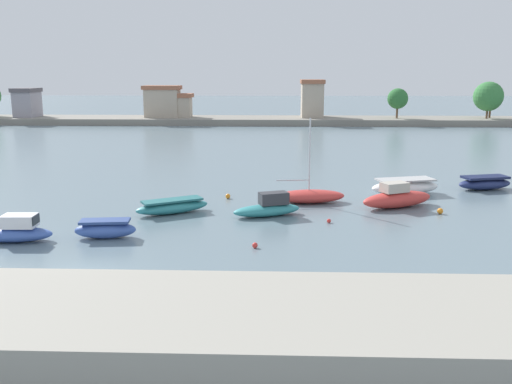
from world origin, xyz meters
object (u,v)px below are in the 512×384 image
at_px(mooring_buoy_2, 228,196).
at_px(mooring_buoy_1, 440,211).
at_px(moored_boat_7, 405,187).
at_px(moored_boat_3, 172,207).
at_px(moored_boat_2, 105,229).
at_px(moored_boat_4, 268,208).
at_px(moored_boat_1, 13,232).
at_px(mooring_buoy_3, 255,245).
at_px(moored_boat_6, 397,198).
at_px(mooring_buoy_0, 329,221).
at_px(moored_boat_8, 485,183).
at_px(moored_boat_5, 309,196).

bearing_deg(mooring_buoy_2, mooring_buoy_1, -15.68).
bearing_deg(moored_boat_7, moored_boat_3, -173.94).
distance_m(moored_boat_2, moored_boat_4, 10.25).
distance_m(moored_boat_1, mooring_buoy_3, 13.10).
height_order(moored_boat_6, mooring_buoy_3, moored_boat_6).
bearing_deg(moored_boat_7, moored_boat_6, -124.86).
distance_m(moored_boat_6, mooring_buoy_0, 6.51).
bearing_deg(mooring_buoy_1, moored_boat_4, -175.50).
relative_size(moored_boat_1, moored_boat_2, 1.31).
bearing_deg(mooring_buoy_0, mooring_buoy_2, 136.29).
height_order(moored_boat_8, mooring_buoy_2, moored_boat_8).
bearing_deg(mooring_buoy_3, moored_boat_1, 176.97).
xyz_separation_m(moored_boat_1, moored_boat_5, (16.49, 9.68, -0.07)).
xyz_separation_m(moored_boat_6, moored_boat_8, (8.08, 6.12, -0.13)).
bearing_deg(moored_boat_7, mooring_buoy_1, -96.30).
xyz_separation_m(mooring_buoy_2, mooring_buoy_3, (2.39, -11.45, -0.03)).
bearing_deg(moored_boat_7, moored_boat_8, 1.37).
height_order(moored_boat_3, mooring_buoy_3, moored_boat_3).
xyz_separation_m(moored_boat_7, mooring_buoy_0, (-6.43, -8.35, -0.44)).
xyz_separation_m(moored_boat_2, mooring_buoy_0, (12.57, 3.56, -0.37)).
height_order(moored_boat_4, moored_boat_6, moored_boat_6).
distance_m(moored_boat_5, moored_boat_8, 14.78).
bearing_deg(mooring_buoy_3, moored_boat_5, 71.77).
height_order(moored_boat_2, moored_boat_7, moored_boat_7).
distance_m(moored_boat_3, moored_boat_8, 24.40).
relative_size(moored_boat_1, mooring_buoy_1, 11.86).
bearing_deg(moored_boat_8, moored_boat_1, -168.62).
bearing_deg(moored_boat_3, mooring_buoy_0, -40.76).
distance_m(mooring_buoy_2, mooring_buoy_3, 11.69).
xyz_separation_m(moored_boat_5, mooring_buoy_3, (-3.42, -10.37, -0.33)).
height_order(moored_boat_5, moored_boat_6, moored_boat_5).
bearing_deg(moored_boat_6, moored_boat_4, 171.30).
distance_m(moored_boat_3, mooring_buoy_2, 5.46).
bearing_deg(mooring_buoy_3, moored_boat_4, 84.92).
bearing_deg(moored_boat_3, moored_boat_5, -9.17).
relative_size(moored_boat_4, mooring_buoy_2, 13.21).
xyz_separation_m(moored_boat_1, moored_boat_4, (13.66, 5.94, -0.02)).
height_order(moored_boat_4, mooring_buoy_2, moored_boat_4).
relative_size(moored_boat_3, moored_boat_7, 0.87).
relative_size(moored_boat_5, mooring_buoy_2, 16.76).
height_order(moored_boat_7, mooring_buoy_2, moored_boat_7).
height_order(moored_boat_4, moored_boat_8, moored_boat_4).
bearing_deg(moored_boat_2, moored_boat_6, 17.58).
relative_size(mooring_buoy_2, mooring_buoy_3, 1.20).
xyz_separation_m(moored_boat_6, mooring_buoy_2, (-11.64, 2.19, -0.45)).
distance_m(moored_boat_1, mooring_buoy_1, 25.65).
relative_size(moored_boat_6, mooring_buoy_1, 14.69).
height_order(moored_boat_8, mooring_buoy_3, moored_boat_8).
height_order(moored_boat_2, mooring_buoy_3, moored_boat_2).
height_order(moored_boat_4, mooring_buoy_3, moored_boat_4).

